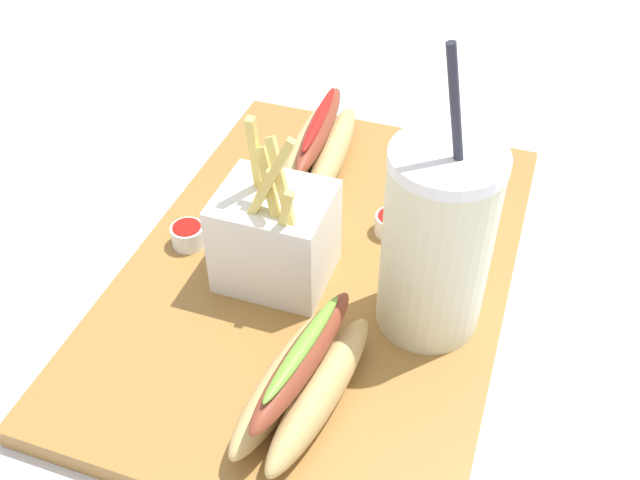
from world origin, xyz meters
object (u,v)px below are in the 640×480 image
Objects in this scene: soda_cup at (437,242)px; hot_dog_1 at (319,145)px; fries_basket at (275,235)px; ketchup_cup_1 at (188,235)px; ketchup_cup_2 at (420,175)px; ketchup_cup_3 at (391,223)px; hot_dog_2 at (303,379)px.

soda_cup is 1.39× the size of hot_dog_1.
soda_cup is 1.56× the size of fries_basket.
ketchup_cup_2 is (-0.16, 0.18, 0.00)m from ketchup_cup_1.
ketchup_cup_1 is at bearing -94.09° from soda_cup.
soda_cup is 8.46× the size of ketchup_cup_2.
hot_dog_1 is at bearing -129.34° from ketchup_cup_3.
ketchup_cup_3 is (-0.09, 0.08, -0.04)m from fries_basket.
soda_cup is at bearing 41.52° from hot_dog_1.
soda_cup is 0.24m from ketchup_cup_1.
hot_dog_1 is 5.82× the size of ketchup_cup_3.
soda_cup reaches higher than ketchup_cup_2.
hot_dog_2 is 5.21× the size of ketchup_cup_3.
ketchup_cup_2 is at bearing 89.45° from hot_dog_1.
fries_basket is at bearing 83.44° from ketchup_cup_1.
hot_dog_2 is 0.29m from ketchup_cup_2.
ketchup_cup_1 is at bearing -65.80° from ketchup_cup_3.
hot_dog_2 is at bearing -3.30° from ketchup_cup_3.
soda_cup is 8.17× the size of ketchup_cup_1.
ketchup_cup_1 is (-0.01, -0.09, -0.03)m from fries_basket.
hot_dog_1 reaches higher than ketchup_cup_2.
hot_dog_1 is (-0.18, -0.16, -0.06)m from soda_cup.
ketchup_cup_2 reaches higher than ketchup_cup_3.
ketchup_cup_2 is 0.08m from ketchup_cup_3.
ketchup_cup_1 is (-0.13, -0.16, -0.01)m from hot_dog_2.
fries_basket is (-0.01, -0.14, -0.04)m from soda_cup.
hot_dog_1 is at bearing -138.48° from soda_cup.
soda_cup is at bearing 15.22° from ketchup_cup_2.
ketchup_cup_2 is (-0.18, -0.05, -0.07)m from soda_cup.
hot_dog_2 reaches higher than ketchup_cup_1.
fries_basket is 0.20m from ketchup_cup_2.
hot_dog_1 is at bearing -163.12° from hot_dog_2.
soda_cup is 8.10× the size of ketchup_cup_3.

